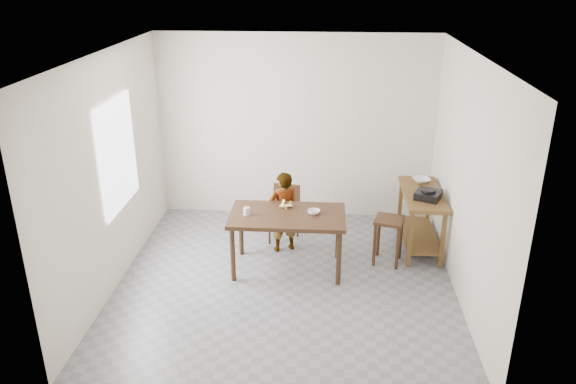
# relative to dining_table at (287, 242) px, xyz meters

# --- Properties ---
(floor) EXTENTS (4.00, 4.00, 0.04)m
(floor) POSITION_rel_dining_table_xyz_m (0.00, -0.30, -0.40)
(floor) COLOR slate
(floor) RESTS_ON ground
(ceiling) EXTENTS (4.00, 4.00, 0.04)m
(ceiling) POSITION_rel_dining_table_xyz_m (0.00, -0.30, 2.35)
(ceiling) COLOR white
(ceiling) RESTS_ON wall_back
(wall_back) EXTENTS (4.00, 0.04, 2.70)m
(wall_back) POSITION_rel_dining_table_xyz_m (0.00, 1.72, 0.98)
(wall_back) COLOR beige
(wall_back) RESTS_ON ground
(wall_front) EXTENTS (4.00, 0.04, 2.70)m
(wall_front) POSITION_rel_dining_table_xyz_m (0.00, -2.32, 0.98)
(wall_front) COLOR beige
(wall_front) RESTS_ON ground
(wall_left) EXTENTS (0.04, 4.00, 2.70)m
(wall_left) POSITION_rel_dining_table_xyz_m (-2.02, -0.30, 0.98)
(wall_left) COLOR beige
(wall_left) RESTS_ON ground
(wall_right) EXTENTS (0.04, 4.00, 2.70)m
(wall_right) POSITION_rel_dining_table_xyz_m (2.02, -0.30, 0.98)
(wall_right) COLOR beige
(wall_right) RESTS_ON ground
(window_pane) EXTENTS (0.02, 1.10, 1.30)m
(window_pane) POSITION_rel_dining_table_xyz_m (-1.97, -0.10, 1.12)
(window_pane) COLOR white
(window_pane) RESTS_ON wall_left
(dining_table) EXTENTS (1.40, 0.80, 0.75)m
(dining_table) POSITION_rel_dining_table_xyz_m (0.00, 0.00, 0.00)
(dining_table) COLOR #362011
(dining_table) RESTS_ON floor
(prep_counter) EXTENTS (0.50, 1.20, 0.80)m
(prep_counter) POSITION_rel_dining_table_xyz_m (1.72, 0.70, 0.03)
(prep_counter) COLOR brown
(prep_counter) RESTS_ON floor
(child) EXTENTS (0.48, 0.41, 1.10)m
(child) POSITION_rel_dining_table_xyz_m (-0.09, 0.50, 0.18)
(child) COLOR white
(child) RESTS_ON floor
(dining_chair) EXTENTS (0.43, 0.43, 0.77)m
(dining_chair) POSITION_rel_dining_table_xyz_m (-0.11, 0.78, 0.01)
(dining_chair) COLOR #362011
(dining_chair) RESTS_ON floor
(stool) EXTENTS (0.42, 0.42, 0.61)m
(stool) POSITION_rel_dining_table_xyz_m (1.26, 0.25, -0.07)
(stool) COLOR #362011
(stool) RESTS_ON floor
(glass_tumbler) EXTENTS (0.10, 0.10, 0.10)m
(glass_tumbler) POSITION_rel_dining_table_xyz_m (-0.49, -0.05, 0.42)
(glass_tumbler) COLOR silver
(glass_tumbler) RESTS_ON dining_table
(small_bowl) EXTENTS (0.19, 0.19, 0.05)m
(small_bowl) POSITION_rel_dining_table_xyz_m (0.32, 0.04, 0.40)
(small_bowl) COLOR silver
(small_bowl) RESTS_ON dining_table
(banana) EXTENTS (0.19, 0.14, 0.06)m
(banana) POSITION_rel_dining_table_xyz_m (-0.03, 0.19, 0.41)
(banana) COLOR gold
(banana) RESTS_ON dining_table
(serving_bowl) EXTENTS (0.29, 0.29, 0.06)m
(serving_bowl) POSITION_rel_dining_table_xyz_m (1.75, 1.06, 0.45)
(serving_bowl) COLOR silver
(serving_bowl) RESTS_ON prep_counter
(gas_burner) EXTENTS (0.39, 0.39, 0.10)m
(gas_burner) POSITION_rel_dining_table_xyz_m (1.75, 0.49, 0.47)
(gas_burner) COLOR black
(gas_burner) RESTS_ON prep_counter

